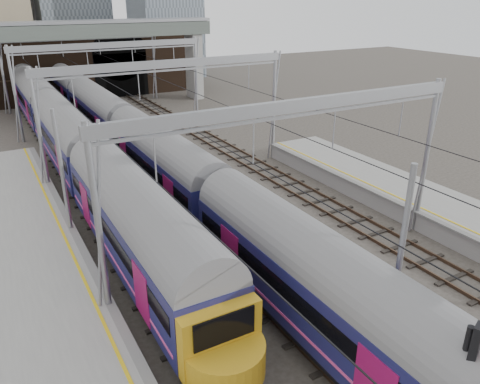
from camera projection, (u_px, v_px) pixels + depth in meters
tracks at (220, 212)px, 27.07m from camera, size 14.40×80.00×0.22m
overhead_line at (172, 81)px, 29.73m from camera, size 16.80×80.00×8.00m
retaining_wall at (88, 62)px, 55.68m from camera, size 28.00×2.75×9.00m
overbridge at (84, 40)px, 49.14m from camera, size 28.00×3.00×9.25m
train_main at (127, 134)px, 33.89m from camera, size 2.56×59.30×4.49m
train_second at (50, 115)px, 38.86m from camera, size 2.71×62.67×4.69m
equip_cover_b at (308, 257)px, 22.41m from camera, size 0.93×0.66×0.11m
equip_cover_c at (369, 274)px, 21.05m from camera, size 1.00×0.85×0.10m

